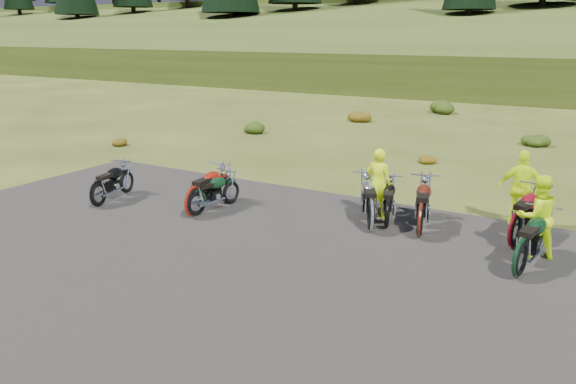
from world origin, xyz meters
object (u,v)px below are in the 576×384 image
Objects in this scene: motorcycle_7 at (518,278)px; motorcycle_3 at (370,232)px; person_middle at (378,184)px; motorcycle_0 at (100,207)px.

motorcycle_3 is at bearing 83.21° from motorcycle_7.
motorcycle_3 is 1.38m from person_middle.
person_middle reaches higher than motorcycle_3.
person_middle is (-0.25, 1.04, 0.88)m from motorcycle_3.
motorcycle_0 is 7.19m from motorcycle_3.
motorcycle_3 is at bearing -87.67° from motorcycle_0.
motorcycle_0 is 0.89× the size of motorcycle_3.
motorcycle_7 is (10.33, 0.90, 0.00)m from motorcycle_0.
motorcycle_3 reaches higher than motorcycle_0.
motorcycle_7 is 4.24m from person_middle.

